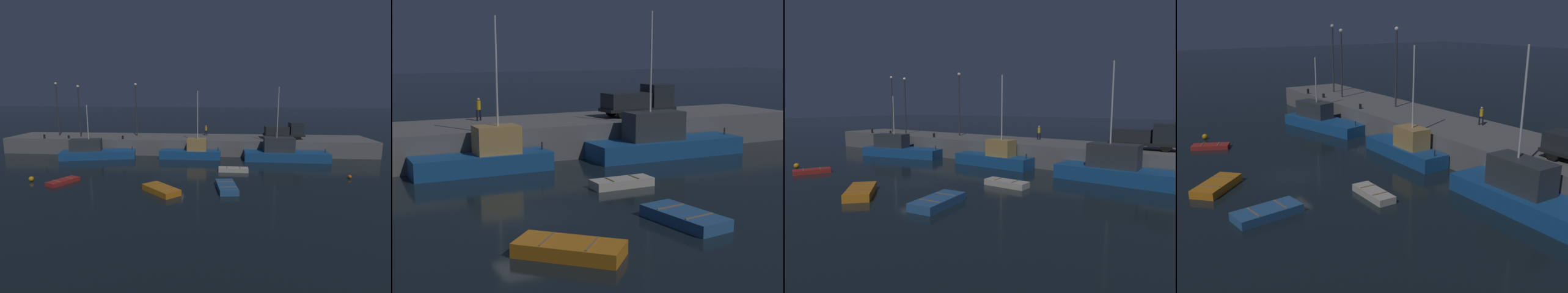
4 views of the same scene
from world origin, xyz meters
The scene contains 17 objects.
ground_plane centered at (0.00, 0.00, 0.00)m, with size 320.00×320.00×0.00m, color black.
pier_quay centered at (0.00, 15.28, 1.19)m, with size 56.47×7.80×2.38m.
fishing_trawler_red centered at (-12.63, 9.06, 0.96)m, with size 10.82×5.42×7.68m.
fishing_boat_blue centered at (14.26, 9.72, 1.06)m, with size 11.55×3.50×10.18m.
fishing_boat_white centered at (1.33, 10.05, 0.99)m, with size 8.72×2.55×9.62m.
dinghy_orange_near centered at (6.04, -4.12, 0.27)m, with size 2.29×4.29×0.57m.
rowboat_white_mid centered at (-0.23, -5.51, 0.28)m, with size 4.14×4.11×0.59m.
dinghy_red_small centered at (-11.10, -3.29, 0.19)m, with size 2.63×3.55×0.43m.
rowboat_blue_far centered at (6.98, 2.99, 0.24)m, with size 3.56×1.33×0.52m.
mooring_buoy_mid centered at (-14.82, -2.92, 0.27)m, with size 0.54×0.54×0.54m, color orange.
lamp_post_west centered at (-21.10, 15.14, 7.38)m, with size 0.44×0.44×8.62m.
lamp_post_east centered at (-16.95, 14.06, 7.13)m, with size 0.44×0.44×8.15m.
lamp_post_central centered at (-8.25, 15.87, 7.30)m, with size 0.44×0.44×8.48m.
dockworker centered at (3.01, 17.17, 3.34)m, with size 0.42×0.41×1.69m.
bollard_west centered at (-21.67, 11.70, 2.69)m, with size 0.28×0.28×0.61m, color black.
bollard_central centered at (-17.95, 12.02, 2.62)m, with size 0.28×0.28×0.48m, color black.
bollard_east centered at (-9.43, 12.06, 2.65)m, with size 0.28×0.28×0.52m, color black.
Camera 4 is at (30.25, -12.27, 11.53)m, focal length 40.65 mm.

